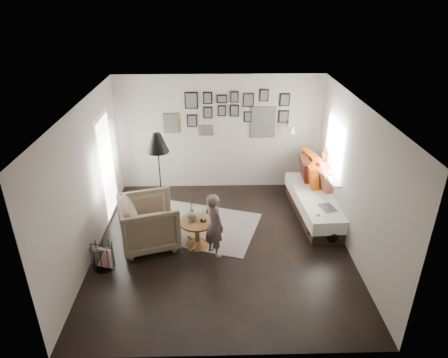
{
  "coord_description": "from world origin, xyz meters",
  "views": [
    {
      "loc": [
        -0.12,
        -5.99,
        4.29
      ],
      "look_at": [
        0.05,
        0.5,
        1.1
      ],
      "focal_mm": 32.0,
      "sensor_mm": 36.0,
      "label": 1
    }
  ],
  "objects_px": {
    "pedestal_table": "(198,234)",
    "floor_lamp": "(158,146)",
    "demijohn_large": "(317,229)",
    "vase": "(192,214)",
    "demijohn_small": "(331,234)",
    "child": "(214,225)",
    "armchair": "(149,222)",
    "daybed": "(319,199)",
    "magazine_basket": "(103,256)"
  },
  "relations": [
    {
      "from": "armchair",
      "to": "daybed",
      "type": "bearing_deg",
      "value": -89.46
    },
    {
      "from": "armchair",
      "to": "child",
      "type": "relative_size",
      "value": 0.84
    },
    {
      "from": "pedestal_table",
      "to": "demijohn_large",
      "type": "xyz_separation_m",
      "value": [
        2.2,
        0.13,
        -0.03
      ]
    },
    {
      "from": "floor_lamp",
      "to": "demijohn_large",
      "type": "bearing_deg",
      "value": -15.3
    },
    {
      "from": "daybed",
      "to": "child",
      "type": "bearing_deg",
      "value": -151.7
    },
    {
      "from": "vase",
      "to": "demijohn_small",
      "type": "relative_size",
      "value": 0.96
    },
    {
      "from": "demijohn_large",
      "to": "demijohn_small",
      "type": "height_order",
      "value": "demijohn_large"
    },
    {
      "from": "armchair",
      "to": "vase",
      "type": "bearing_deg",
      "value": -108.69
    },
    {
      "from": "magazine_basket",
      "to": "demijohn_small",
      "type": "xyz_separation_m",
      "value": [
        4.0,
        0.61,
        -0.04
      ]
    },
    {
      "from": "pedestal_table",
      "to": "demijohn_small",
      "type": "bearing_deg",
      "value": 0.32
    },
    {
      "from": "demijohn_large",
      "to": "pedestal_table",
      "type": "bearing_deg",
      "value": -176.52
    },
    {
      "from": "daybed",
      "to": "magazine_basket",
      "type": "bearing_deg",
      "value": -161.15
    },
    {
      "from": "pedestal_table",
      "to": "daybed",
      "type": "xyz_separation_m",
      "value": [
        2.44,
        1.06,
        0.1
      ]
    },
    {
      "from": "vase",
      "to": "daybed",
      "type": "distance_m",
      "value": 2.75
    },
    {
      "from": "daybed",
      "to": "armchair",
      "type": "bearing_deg",
      "value": -166.68
    },
    {
      "from": "floor_lamp",
      "to": "demijohn_large",
      "type": "xyz_separation_m",
      "value": [
        2.94,
        -0.8,
        -1.36
      ]
    },
    {
      "from": "daybed",
      "to": "child",
      "type": "height_order",
      "value": "child"
    },
    {
      "from": "floor_lamp",
      "to": "pedestal_table",
      "type": "bearing_deg",
      "value": -51.86
    },
    {
      "from": "pedestal_table",
      "to": "floor_lamp",
      "type": "distance_m",
      "value": 1.79
    },
    {
      "from": "vase",
      "to": "child",
      "type": "xyz_separation_m",
      "value": [
        0.38,
        -0.3,
        -0.05
      ]
    },
    {
      "from": "vase",
      "to": "child",
      "type": "height_order",
      "value": "child"
    },
    {
      "from": "magazine_basket",
      "to": "child",
      "type": "relative_size",
      "value": 0.37
    },
    {
      "from": "floor_lamp",
      "to": "demijohn_small",
      "type": "relative_size",
      "value": 3.83
    },
    {
      "from": "daybed",
      "to": "demijohn_large",
      "type": "bearing_deg",
      "value": -108.29
    },
    {
      "from": "armchair",
      "to": "demijohn_small",
      "type": "bearing_deg",
      "value": -107.11
    },
    {
      "from": "vase",
      "to": "armchair",
      "type": "height_order",
      "value": "vase"
    },
    {
      "from": "pedestal_table",
      "to": "magazine_basket",
      "type": "relative_size",
      "value": 1.44
    },
    {
      "from": "pedestal_table",
      "to": "demijohn_large",
      "type": "distance_m",
      "value": 2.21
    },
    {
      "from": "armchair",
      "to": "child",
      "type": "distance_m",
      "value": 1.21
    },
    {
      "from": "vase",
      "to": "demijohn_small",
      "type": "bearing_deg",
      "value": -0.14
    },
    {
      "from": "vase",
      "to": "child",
      "type": "distance_m",
      "value": 0.49
    },
    {
      "from": "pedestal_table",
      "to": "demijohn_large",
      "type": "bearing_deg",
      "value": 3.48
    },
    {
      "from": "armchair",
      "to": "demijohn_small",
      "type": "height_order",
      "value": "armchair"
    },
    {
      "from": "child",
      "to": "floor_lamp",
      "type": "bearing_deg",
      "value": 2.22
    },
    {
      "from": "pedestal_table",
      "to": "demijohn_small",
      "type": "distance_m",
      "value": 2.44
    },
    {
      "from": "daybed",
      "to": "armchair",
      "type": "height_order",
      "value": "daybed"
    },
    {
      "from": "pedestal_table",
      "to": "vase",
      "type": "bearing_deg",
      "value": 165.96
    },
    {
      "from": "floor_lamp",
      "to": "magazine_basket",
      "type": "xyz_separation_m",
      "value": [
        -0.82,
        -1.54,
        -1.35
      ]
    },
    {
      "from": "magazine_basket",
      "to": "child",
      "type": "bearing_deg",
      "value": 9.84
    },
    {
      "from": "demijohn_small",
      "to": "child",
      "type": "bearing_deg",
      "value": -172.21
    },
    {
      "from": "magazine_basket",
      "to": "demijohn_small",
      "type": "bearing_deg",
      "value": 8.74
    },
    {
      "from": "floor_lamp",
      "to": "child",
      "type": "xyz_separation_m",
      "value": [
        1.03,
        -1.22,
        -0.97
      ]
    },
    {
      "from": "floor_lamp",
      "to": "vase",
      "type": "bearing_deg",
      "value": -54.43
    },
    {
      "from": "vase",
      "to": "demijohn_large",
      "type": "height_order",
      "value": "vase"
    },
    {
      "from": "child",
      "to": "demijohn_small",
      "type": "bearing_deg",
      "value": -120.39
    },
    {
      "from": "demijohn_large",
      "to": "child",
      "type": "xyz_separation_m",
      "value": [
        -1.9,
        -0.41,
        0.39
      ]
    },
    {
      "from": "vase",
      "to": "floor_lamp",
      "type": "bearing_deg",
      "value": 125.57
    },
    {
      "from": "demijohn_large",
      "to": "magazine_basket",
      "type": "bearing_deg",
      "value": -168.94
    },
    {
      "from": "vase",
      "to": "magazine_basket",
      "type": "xyz_separation_m",
      "value": [
        -1.48,
        -0.62,
        -0.42
      ]
    },
    {
      "from": "magazine_basket",
      "to": "daybed",
      "type": "bearing_deg",
      "value": 22.55
    }
  ]
}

